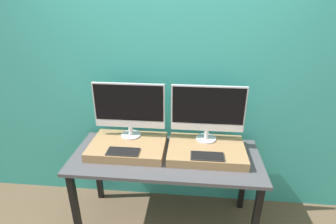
{
  "coord_description": "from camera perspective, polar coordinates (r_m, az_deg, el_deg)",
  "views": [
    {
      "loc": [
        0.2,
        -1.54,
        2.0
      ],
      "look_at": [
        0.0,
        0.52,
        1.09
      ],
      "focal_mm": 28.0,
      "sensor_mm": 36.0,
      "label": 1
    }
  ],
  "objects": [
    {
      "name": "monitor_right",
      "position": [
        2.25,
        8.67,
        0.25
      ],
      "size": [
        0.63,
        0.18,
        0.5
      ],
      "color": "silver",
      "rests_on": "wooden_riser_right"
    },
    {
      "name": "monitor_left",
      "position": [
        2.31,
        -8.45,
        0.91
      ],
      "size": [
        0.63,
        0.18,
        0.5
      ],
      "color": "silver",
      "rests_on": "wooden_riser_left"
    },
    {
      "name": "wooden_riser_left",
      "position": [
        2.34,
        -8.72,
        -7.4
      ],
      "size": [
        0.65,
        0.46,
        0.08
      ],
      "color": "#99754C",
      "rests_on": "workbench"
    },
    {
      "name": "keyboard_left",
      "position": [
        2.19,
        -9.76,
        -8.48
      ],
      "size": [
        0.26,
        0.13,
        0.01
      ],
      "color": "#2D2D2D",
      "rests_on": "wooden_riser_left"
    },
    {
      "name": "keyboard_right",
      "position": [
        2.13,
        8.54,
        -9.48
      ],
      "size": [
        0.26,
        0.13,
        0.01
      ],
      "color": "#2D2D2D",
      "rests_on": "wooden_riser_right"
    },
    {
      "name": "workbench",
      "position": [
        2.31,
        -0.45,
        -11.18
      ],
      "size": [
        1.6,
        0.68,
        0.76
      ],
      "color": "#47474C",
      "rests_on": "ground_plane"
    },
    {
      "name": "wooden_riser_right",
      "position": [
        2.28,
        8.32,
        -8.28
      ],
      "size": [
        0.65,
        0.46,
        0.08
      ],
      "color": "#99754C",
      "rests_on": "workbench"
    },
    {
      "name": "wall_back",
      "position": [
        2.4,
        0.53,
        6.86
      ],
      "size": [
        8.0,
        0.04,
        2.6
      ],
      "color": "teal",
      "rests_on": "ground_plane"
    }
  ]
}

